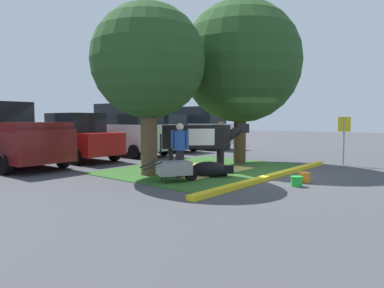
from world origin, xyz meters
The scene contains 19 objects.
ground_plane centered at (0.00, 0.00, 0.00)m, with size 80.00×80.00×0.00m, color #424247.
grass_island centered at (-0.57, 2.13, 0.01)m, with size 6.63×4.99×0.02m, color #2D5B23.
curb_yellow centered at (-0.57, -0.52, 0.06)m, with size 7.83×0.24×0.12m, color yellow.
hay_bedding centered at (-0.94, 2.11, 0.03)m, with size 3.20×2.40×0.04m, color tan.
shade_tree_left centered at (-2.69, 2.69, 3.51)m, with size 3.51×3.51×5.30m.
shade_tree_right centered at (1.55, 2.03, 3.96)m, with size 4.69×4.69×6.32m.
cow_holstein centered at (-0.79, 2.23, 1.14)m, with size 2.54×2.42×1.60m.
calf_lying centered at (-1.76, 0.98, 0.24)m, with size 0.94×1.30×0.48m.
person_handler centered at (-2.47, 1.59, 0.88)m, with size 0.35×0.44×1.64m.
person_visitor_near centered at (0.65, 2.31, 0.92)m, with size 0.34×0.53×1.70m.
wheelbarrow centered at (-3.08, 1.23, 0.39)m, with size 1.53×1.15×0.63m.
parking_sign centered at (3.66, -1.28, 1.31)m, with size 0.13×0.44×1.85m.
bucket_green centered at (-1.44, -1.59, 0.14)m, with size 0.32×0.32×0.27m.
bucket_orange centered at (-0.75, -1.52, 0.15)m, with size 0.34×0.34×0.28m.
pickup_truck_maroon centered at (-4.65, 8.09, 1.11)m, with size 2.32×5.45×2.42m.
sedan_red centered at (-2.02, 8.00, 0.98)m, with size 2.11×4.44×2.02m.
suv_dark_grey centered at (0.79, 7.93, 1.27)m, with size 2.21×4.65×2.52m.
sedan_silver centered at (3.57, 8.26, 0.98)m, with size 2.11×4.44×2.02m.
suv_black centered at (6.13, 7.96, 1.27)m, with size 2.21×4.65×2.52m.
Camera 1 is at (-9.92, -5.13, 1.74)m, focal length 31.74 mm.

